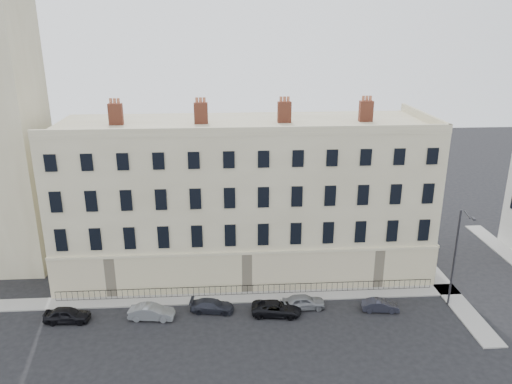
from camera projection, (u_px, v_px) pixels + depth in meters
ground at (322, 326)px, 41.95m from camera, size 160.00×160.00×0.00m
terrace at (244, 196)px, 50.43m from camera, size 36.22×12.22×17.00m
pavement_terrace at (204, 298)px, 46.00m from camera, size 48.00×2.00×0.12m
pavement_east_return at (434, 275)px, 50.32m from camera, size 2.00×24.00×0.12m
railings at (247, 290)px, 46.48m from camera, size 35.00×0.04×0.96m
car_a at (67, 315)px, 42.34m from camera, size 3.92×1.71×1.31m
car_b at (151, 312)px, 42.75m from camera, size 4.02×1.79×1.28m
car_c at (212, 306)px, 43.87m from camera, size 4.04×2.08×1.12m
car_d at (276, 308)px, 43.41m from camera, size 4.57×2.54×1.21m
car_e at (304, 302)px, 44.32m from camera, size 3.88×1.70×1.30m
car_f at (380, 305)px, 43.96m from camera, size 3.37×1.52×1.07m
streetlamp at (456, 254)px, 43.38m from camera, size 0.59×1.96×9.15m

